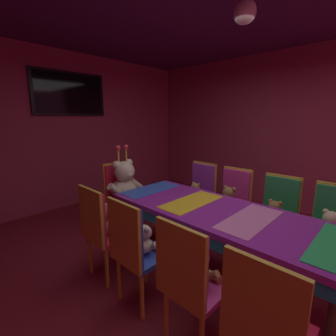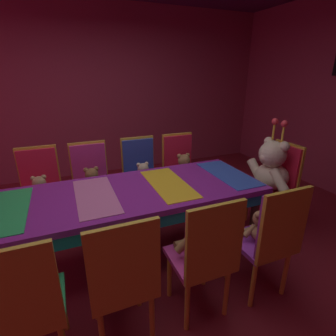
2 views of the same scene
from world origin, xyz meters
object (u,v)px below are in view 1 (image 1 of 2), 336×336
teddy_right_2 (228,200)px  chair_left_2 (132,244)px  chair_right_2 (234,197)px  teddy_right_3 (195,193)px  chair_left_3 (99,225)px  pendant_light (245,12)px  teddy_left_1 (200,268)px  wall_tv (70,94)px  chair_left_0 (264,322)px  chair_right_0 (333,223)px  king_teddy_bear (125,183)px  chair_left_1 (187,275)px  teddy_left_3 (112,220)px  chair_right_1 (278,209)px  teddy_left_0 (274,310)px  chair_right_3 (201,189)px  throne_chair (119,189)px  teddy_left_2 (145,241)px  teddy_right_0 (330,228)px  teddy_right_1 (273,214)px  banquet_table (218,218)px

teddy_right_2 → chair_left_2: bearing=-0.9°
chair_right_2 → teddy_right_3: 0.56m
chair_left_3 → pendant_light: pendant_light is taller
teddy_left_1 → pendant_light: size_ratio=1.54×
chair_left_3 → wall_tv: bearing=69.7°
chair_left_0 → chair_right_0: bearing=-0.7°
king_teddy_bear → chair_right_0: bearing=19.1°
chair_right_2 → teddy_right_2: (-0.15, 0.00, -0.00)m
chair_right_2 → king_teddy_bear: size_ratio=1.23×
chair_left_1 → teddy_left_3: 1.13m
chair_left_1 → chair_right_1: same height
chair_left_1 → king_teddy_bear: (0.84, 1.84, 0.12)m
king_teddy_bear → teddy_left_1: bearing=-20.7°
teddy_left_0 → chair_right_3: chair_right_3 is taller
chair_left_2 → king_teddy_bear: 1.51m
chair_left_2 → teddy_left_0: bearing=-82.8°
chair_right_0 → teddy_right_3: chair_right_0 is taller
chair_right_3 → chair_right_1: bearing=89.1°
teddy_right_2 → wall_tv: size_ratio=0.26×
teddy_left_0 → chair_right_1: bearing=18.6°
chair_left_3 → chair_right_2: bearing=-18.4°
chair_left_0 → teddy_left_0: 0.14m
teddy_left_0 → chair_right_2: size_ratio=0.29×
teddy_right_3 → chair_right_2: bearing=102.9°
throne_chair → chair_right_1: bearing=22.3°
teddy_left_2 → teddy_right_3: size_ratio=1.02×
teddy_left_1 → teddy_left_3: 1.12m
king_teddy_bear → chair_left_1: bearing=-24.5°
teddy_left_2 → chair_left_0: bearing=-97.3°
teddy_left_0 → teddy_right_0: (1.38, -0.02, 0.01)m
chair_right_1 → pendant_light: (-0.61, 0.25, 1.95)m
teddy_left_1 → teddy_left_3: (-0.00, 1.12, 0.01)m
throne_chair → teddy_left_0: bearing=-15.6°
chair_left_0 → teddy_left_1: size_ratio=3.20×
chair_right_2 → chair_left_2: bearing=-0.8°
chair_left_0 → wall_tv: bearing=77.8°
teddy_left_1 → wall_tv: bearing=78.5°
chair_left_2 → teddy_right_0: size_ratio=3.04×
chair_left_3 → king_teddy_bear: 1.11m
chair_left_1 → chair_left_3: 1.12m
chair_left_3 → teddy_right_1: (1.52, -1.13, -0.02)m
king_teddy_bear → pendant_light: (0.21, -1.60, 1.83)m
teddy_left_3 → teddy_right_1: bearing=-39.4°
teddy_left_1 → pendant_light: 2.18m
king_teddy_bear → pendant_light: bearing=7.5°
chair_left_1 → teddy_left_2: (0.13, 0.59, -0.02)m
chair_left_2 → chair_right_3: same height
wall_tv → pendant_light: 3.20m
teddy_left_0 → chair_right_2: bearing=35.5°
banquet_table → chair_left_0: 1.18m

